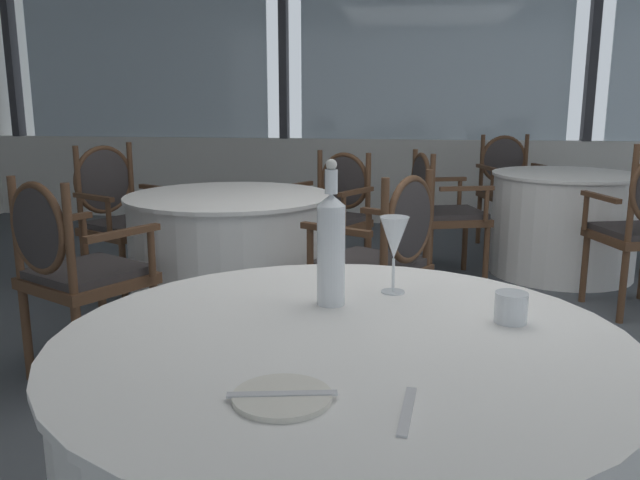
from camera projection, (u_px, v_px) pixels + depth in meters
name	position (u px, v px, depth m)	size (l,w,h in m)	color
ground_plane	(440.00, 401.00, 2.74)	(14.02, 14.02, 0.00)	#4C5156
window_wall_far	(431.00, 108.00, 6.41)	(9.47, 0.14, 2.90)	silver
side_plate	(282.00, 397.00, 1.14)	(0.18, 0.18, 0.01)	silver
butter_knife	(282.00, 394.00, 1.14)	(0.19, 0.02, 0.00)	silver
dinner_fork	(407.00, 411.00, 1.10)	(0.18, 0.02, 0.00)	silver
water_bottle	(331.00, 246.00, 1.64)	(0.07, 0.07, 0.37)	white
wine_glass	(394.00, 239.00, 1.74)	(0.08, 0.08, 0.21)	white
water_tumbler	(511.00, 307.00, 1.53)	(0.08, 0.08, 0.07)	white
background_table_0	(231.00, 259.00, 3.64)	(1.14, 1.14, 0.73)	white
dining_chair_0_0	(384.00, 252.00, 3.03)	(0.62, 0.65, 0.93)	brown
dining_chair_0_1	(333.00, 208.00, 4.39)	(0.65, 0.62, 0.90)	brown
dining_chair_0_2	(118.00, 208.00, 4.18)	(0.62, 0.65, 0.97)	brown
dining_chair_0_3	(70.00, 262.00, 2.82)	(0.65, 0.62, 0.93)	brown
background_table_1	(563.00, 224.00, 4.68)	(1.03, 1.03, 0.73)	white
dining_chair_1_2	(508.00, 181.00, 5.54)	(0.62, 0.57, 0.95)	brown
dining_chair_1_3	(439.00, 204.00, 4.50)	(0.57, 0.62, 0.90)	brown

